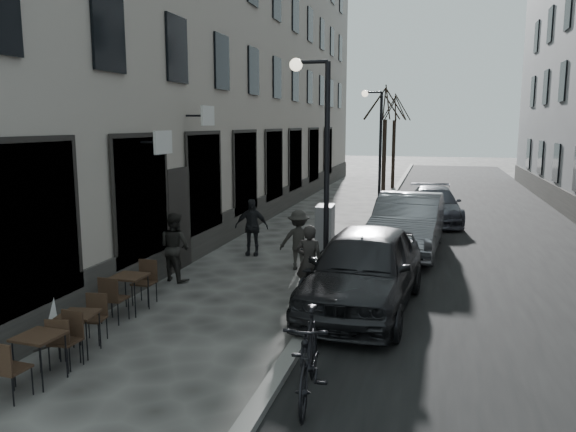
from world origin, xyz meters
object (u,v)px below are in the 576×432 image
at_px(moped, 309,356).
at_px(car_mid, 408,223).
at_px(car_near, 364,269).
at_px(car_far, 434,205).
at_px(bicycle, 309,277).
at_px(tree_far, 395,107).
at_px(tree_near, 386,103).
at_px(bistro_set_b, 79,329).
at_px(pedestrian_far, 252,227).
at_px(bistro_set_c, 130,290).
at_px(streetlamp_far, 376,137).
at_px(utility_cabinet, 325,227).
at_px(pedestrian_near, 175,247).
at_px(sign_board, 40,322).
at_px(bistro_set_a, 40,354).
at_px(pedestrian_mid, 299,240).
at_px(streetlamp_near, 319,149).

bearing_deg(moped, car_mid, 78.50).
distance_m(car_near, car_far, 10.88).
xyz_separation_m(bicycle, car_near, (1.20, -0.35, 0.34)).
bearing_deg(tree_far, tree_near, -90.00).
height_order(bistro_set_b, pedestrian_far, pedestrian_far).
distance_m(tree_near, bistro_set_c, 18.35).
distance_m(streetlamp_far, tree_far, 9.12).
bearing_deg(car_mid, utility_cabinet, -168.79).
distance_m(pedestrian_near, car_mid, 6.88).
relative_size(pedestrian_far, car_mid, 0.32).
relative_size(sign_board, car_near, 0.21).
distance_m(bistro_set_a, bistro_set_c, 3.08).
xyz_separation_m(pedestrian_mid, car_mid, (2.59, 2.77, 0.07)).
relative_size(streetlamp_near, pedestrian_far, 3.15).
bearing_deg(pedestrian_near, moped, 152.33).
height_order(bistro_set_c, utility_cabinet, utility_cabinet).
bearing_deg(tree_near, car_far, -65.87).
distance_m(bistro_set_a, pedestrian_far, 8.39).
bearing_deg(car_mid, car_far, 85.99).
height_order(streetlamp_far, moped, streetlamp_far).
bearing_deg(tree_far, bistro_set_c, -98.05).
height_order(streetlamp_near, streetlamp_far, same).
distance_m(sign_board, utility_cabinet, 9.05).
bearing_deg(bistro_set_b, bicycle, 43.25).
xyz_separation_m(tree_near, moped, (0.86, -20.10, -4.06)).
distance_m(sign_board, moped, 4.81).
xyz_separation_m(bicycle, pedestrian_far, (-2.47, 3.56, 0.32)).
relative_size(tree_near, utility_cabinet, 4.31).
distance_m(tree_near, sign_board, 20.28).
relative_size(streetlamp_near, pedestrian_mid, 3.32).
height_order(bistro_set_b, car_near, car_near).
distance_m(utility_cabinet, moped, 9.24).
height_order(streetlamp_far, bistro_set_b, streetlamp_far).
bearing_deg(pedestrian_far, bistro_set_b, -101.58).
xyz_separation_m(utility_cabinet, pedestrian_mid, (-0.20, -2.46, 0.11)).
distance_m(streetlamp_far, car_mid, 8.21).
xyz_separation_m(streetlamp_far, pedestrian_far, (-2.50, -9.24, -2.35)).
xyz_separation_m(car_near, car_mid, (0.59, 5.48, 0.01)).
distance_m(tree_far, sign_board, 26.09).
height_order(pedestrian_near, pedestrian_mid, pedestrian_near).
bearing_deg(bistro_set_c, utility_cabinet, 68.67).
xyz_separation_m(bistro_set_a, pedestrian_mid, (2.08, 7.17, 0.33)).
distance_m(streetlamp_far, pedestrian_far, 9.86).
bearing_deg(bicycle, moped, 104.09).
distance_m(bistro_set_b, pedestrian_far, 7.37).
height_order(utility_cabinet, bicycle, utility_cabinet).
distance_m(streetlamp_near, moped, 5.78).
bearing_deg(tree_far, bistro_set_b, -96.81).
bearing_deg(bistro_set_b, car_near, 30.78).
bearing_deg(streetlamp_far, bicycle, -90.13).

